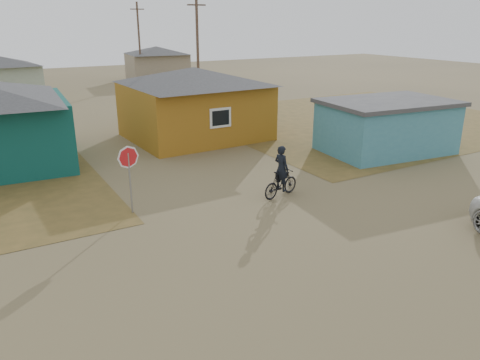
% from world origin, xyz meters
% --- Properties ---
extents(ground, '(120.00, 120.00, 0.00)m').
position_xyz_m(ground, '(0.00, 0.00, 0.00)').
color(ground, olive).
extents(grass_ne, '(20.00, 18.00, 0.00)m').
position_xyz_m(grass_ne, '(14.00, 13.00, 0.01)').
color(grass_ne, brown).
rests_on(grass_ne, ground).
extents(house_yellow, '(7.72, 6.76, 3.90)m').
position_xyz_m(house_yellow, '(2.50, 14.00, 2.00)').
color(house_yellow, '#976117').
rests_on(house_yellow, ground).
extents(shed_turquoise, '(6.71, 4.93, 2.60)m').
position_xyz_m(shed_turquoise, '(9.50, 6.50, 1.31)').
color(shed_turquoise, teal).
rests_on(shed_turquoise, ground).
extents(house_beige_east, '(6.95, 6.05, 3.60)m').
position_xyz_m(house_beige_east, '(10.00, 40.00, 1.86)').
color(house_beige_east, gray).
rests_on(house_beige_east, ground).
extents(utility_pole_near, '(1.40, 0.20, 8.00)m').
position_xyz_m(utility_pole_near, '(6.50, 22.00, 4.14)').
color(utility_pole_near, brown).
rests_on(utility_pole_near, ground).
extents(utility_pole_far, '(1.40, 0.20, 8.00)m').
position_xyz_m(utility_pole_far, '(7.50, 38.00, 4.14)').
color(utility_pole_far, brown).
rests_on(utility_pole_far, ground).
extents(stop_sign, '(0.78, 0.19, 2.40)m').
position_xyz_m(stop_sign, '(-4.05, 5.11, 1.77)').
color(stop_sign, gray).
rests_on(stop_sign, ground).
extents(cyclist, '(1.82, 0.89, 1.98)m').
position_xyz_m(cyclist, '(1.31, 3.85, 0.72)').
color(cyclist, black).
rests_on(cyclist, ground).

